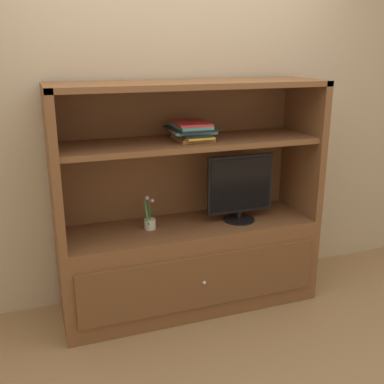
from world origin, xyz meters
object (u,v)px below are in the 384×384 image
at_px(media_console, 189,240).
at_px(tv_monitor, 240,188).
at_px(potted_plant, 150,221).
at_px(magazine_stack, 192,131).

xyz_separation_m(media_console, tv_monitor, (0.36, -0.05, 0.37)).
bearing_deg(tv_monitor, potted_plant, 174.75).
bearing_deg(potted_plant, media_console, -0.82).
height_order(tv_monitor, potted_plant, tv_monitor).
height_order(tv_monitor, magazine_stack, magazine_stack).
distance_m(tv_monitor, potted_plant, 0.67).
bearing_deg(potted_plant, tv_monitor, -5.25).
distance_m(tv_monitor, magazine_stack, 0.54).
xyz_separation_m(tv_monitor, potted_plant, (-0.64, 0.06, -0.19)).
height_order(potted_plant, magazine_stack, magazine_stack).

